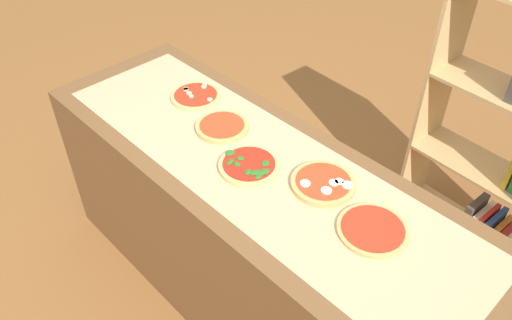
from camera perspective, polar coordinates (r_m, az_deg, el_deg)
ground_plane at (r=2.82m, az=0.00°, el=-14.72°), size 12.00×12.00×0.00m
counter at (r=2.46m, az=0.00°, el=-8.57°), size 2.26×0.75×0.92m
parchment_paper at (r=2.13m, az=0.00°, el=-0.39°), size 2.05×0.60×0.00m
pizza_mushroom_0 at (r=2.54m, az=-6.79°, el=7.16°), size 0.25×0.25×0.03m
pizza_plain_1 at (r=2.32m, az=-3.83°, el=3.77°), size 0.24×0.24×0.02m
pizza_spinach_2 at (r=2.10m, az=-0.79°, el=-0.62°), size 0.25×0.25×0.03m
pizza_mozzarella_3 at (r=2.04m, az=7.56°, el=-2.59°), size 0.26×0.26×0.03m
pizza_plain_4 at (r=1.90m, az=12.96°, el=-7.60°), size 0.26×0.26×0.02m
bookshelf at (r=2.91m, az=26.05°, el=1.37°), size 0.74×0.34×1.44m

